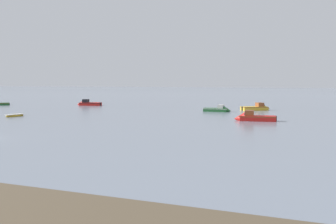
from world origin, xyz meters
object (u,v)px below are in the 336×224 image
(motorboat_moored_2, at_px, (251,118))
(motorboat_moored_4, at_px, (220,110))
(motorboat_moored_3, at_px, (258,108))
(rowboat_moored_3, at_px, (15,116))
(motorboat_moored_7, at_px, (87,104))

(motorboat_moored_2, xyz_separation_m, motorboat_moored_4, (-9.24, 16.40, -0.05))
(motorboat_moored_3, height_order, rowboat_moored_3, motorboat_moored_3)
(motorboat_moored_3, xyz_separation_m, motorboat_moored_4, (-6.99, -7.17, -0.05))
(motorboat_moored_3, bearing_deg, rowboat_moored_3, -175.72)
(motorboat_moored_2, bearing_deg, rowboat_moored_3, 3.95)
(motorboat_moored_3, relative_size, rowboat_moored_3, 1.75)
(motorboat_moored_4, xyz_separation_m, rowboat_moored_3, (-31.97, -24.42, -0.17))
(motorboat_moored_4, distance_m, motorboat_moored_7, 38.63)
(rowboat_moored_3, xyz_separation_m, motorboat_moored_7, (-5.89, 32.11, 0.22))
(motorboat_moored_3, distance_m, motorboat_moored_7, 44.85)
(motorboat_moored_4, height_order, rowboat_moored_3, motorboat_moored_4)
(motorboat_moored_7, bearing_deg, motorboat_moored_3, 168.42)
(motorboat_moored_4, bearing_deg, rowboat_moored_3, -143.79)
(rowboat_moored_3, relative_size, motorboat_moored_7, 0.56)
(motorboat_moored_7, bearing_deg, motorboat_moored_2, 142.00)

